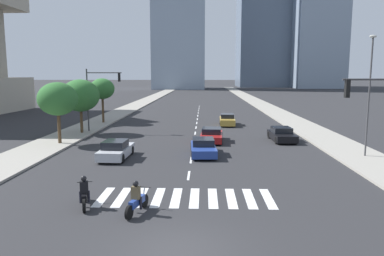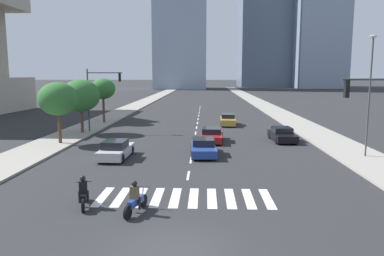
# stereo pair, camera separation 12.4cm
# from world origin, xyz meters

# --- Properties ---
(ground_plane) EXTENTS (800.00, 800.00, 0.00)m
(ground_plane) POSITION_xyz_m (0.00, 0.00, 0.00)
(ground_plane) COLOR #28282B
(sidewalk_east) EXTENTS (4.00, 260.00, 0.15)m
(sidewalk_east) POSITION_xyz_m (12.32, 30.00, 0.07)
(sidewalk_east) COLOR gray
(sidewalk_east) RESTS_ON ground
(sidewalk_west) EXTENTS (4.00, 260.00, 0.15)m
(sidewalk_west) POSITION_xyz_m (-12.32, 30.00, 0.07)
(sidewalk_west) COLOR gray
(sidewalk_west) RESTS_ON ground
(crosswalk_near) EXTENTS (8.55, 2.95, 0.01)m
(crosswalk_near) POSITION_xyz_m (-0.00, 5.52, 0.00)
(crosswalk_near) COLOR silver
(crosswalk_near) RESTS_ON ground
(lane_divider_center) EXTENTS (0.14, 50.00, 0.01)m
(lane_divider_center) POSITION_xyz_m (0.00, 33.52, 0.00)
(lane_divider_center) COLOR silver
(lane_divider_center) RESTS_ON ground
(motorcycle_lead) EXTENTS (0.88, 2.06, 1.49)m
(motorcycle_lead) POSITION_xyz_m (-2.00, 3.42, 0.58)
(motorcycle_lead) COLOR black
(motorcycle_lead) RESTS_ON ground
(motorcycle_trailing) EXTENTS (0.87, 2.01, 1.49)m
(motorcycle_trailing) POSITION_xyz_m (-4.53, 4.12, 0.58)
(motorcycle_trailing) COLOR black
(motorcycle_trailing) RESTS_ON ground
(sedan_black_0) EXTENTS (2.03, 4.30, 1.25)m
(sedan_black_0) POSITION_xyz_m (7.99, 21.30, 0.58)
(sedan_black_0) COLOR black
(sedan_black_0) RESTS_ON ground
(sedan_gold_1) EXTENTS (1.87, 4.51, 1.34)m
(sedan_gold_1) POSITION_xyz_m (3.68, 31.64, 0.62)
(sedan_gold_1) COLOR #B28E38
(sedan_gold_1) RESTS_ON ground
(sedan_silver_2) EXTENTS (1.93, 4.28, 1.33)m
(sedan_silver_2) POSITION_xyz_m (-5.44, 13.87, 0.61)
(sedan_silver_2) COLOR #B7BABF
(sedan_silver_2) RESTS_ON ground
(sedan_red_3) EXTENTS (2.14, 4.45, 1.22)m
(sedan_red_3) POSITION_xyz_m (1.59, 20.80, 0.56)
(sedan_red_3) COLOR maroon
(sedan_red_3) RESTS_ON ground
(sedan_blue_4) EXTENTS (2.02, 4.40, 1.23)m
(sedan_blue_4) POSITION_xyz_m (0.86, 15.21, 0.57)
(sedan_blue_4) COLOR navy
(sedan_blue_4) RESTS_ON ground
(traffic_signal_far) EXTENTS (3.90, 0.28, 6.43)m
(traffic_signal_far) POSITION_xyz_m (-9.87, 25.63, 4.48)
(traffic_signal_far) COLOR #333335
(traffic_signal_far) RESTS_ON sidewalk_west
(street_lamp_east) EXTENTS (0.50, 0.24, 8.57)m
(street_lamp_east) POSITION_xyz_m (12.62, 14.66, 5.05)
(street_lamp_east) COLOR #3F3F42
(street_lamp_east) RESTS_ON sidewalk_east
(street_tree_nearest) EXTENTS (3.33, 3.33, 5.21)m
(street_tree_nearest) POSITION_xyz_m (-11.52, 18.87, 3.93)
(street_tree_nearest) COLOR #4C3823
(street_tree_nearest) RESTS_ON sidewalk_west
(street_tree_second) EXTENTS (3.80, 3.80, 5.37)m
(street_tree_second) POSITION_xyz_m (-11.52, 24.62, 3.90)
(street_tree_second) COLOR #4C3823
(street_tree_second) RESTS_ON sidewalk_west
(street_tree_third) EXTENTS (2.97, 2.97, 5.39)m
(street_tree_third) POSITION_xyz_m (-11.52, 32.62, 4.25)
(street_tree_third) COLOR #4C3823
(street_tree_third) RESTS_ON sidewalk_west
(office_tower_right_skyline) EXTENTS (20.88, 23.62, 76.33)m
(office_tower_right_skyline) POSITION_xyz_m (50.98, 156.84, 37.64)
(office_tower_right_skyline) COLOR #8C9EB2
(office_tower_right_skyline) RESTS_ON ground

